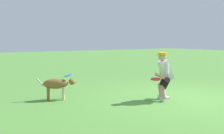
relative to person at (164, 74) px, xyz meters
The scene contains 5 objects.
ground_plane 0.94m from the person, 157.20° to the left, with size 60.00×60.00×0.00m, color #54913C.
person is the anchor object (origin of this frame).
dog 2.92m from the person, 32.75° to the right, with size 1.02×0.54×0.61m.
frisbee_flying 2.63m from the person, 35.02° to the right, with size 0.23×0.23×0.02m, color #328AEA.
frisbee_held 0.40m from the person, 11.27° to the left, with size 0.26×0.26×0.02m, color red.
Camera 1 is at (5.60, 4.92, 1.65)m, focal length 42.05 mm.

